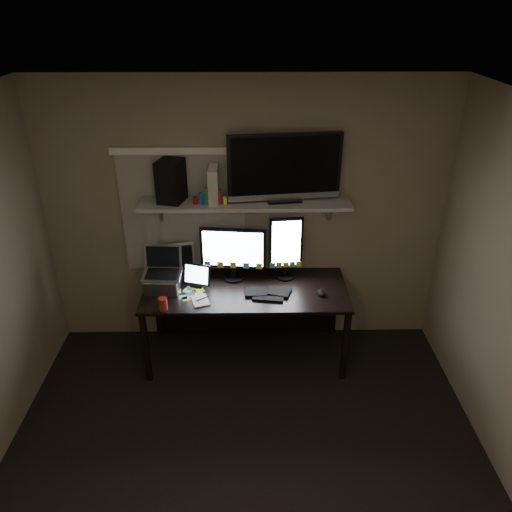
{
  "coord_description": "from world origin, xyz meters",
  "views": [
    {
      "loc": [
        0.04,
        -2.35,
        3.04
      ],
      "look_at": [
        0.09,
        1.25,
        1.15
      ],
      "focal_mm": 35.0,
      "sensor_mm": 36.0,
      "label": 1
    }
  ],
  "objects_px": {
    "cup": "(163,304)",
    "laptop": "(162,271)",
    "tablet": "(197,275)",
    "monitor_portrait": "(286,248)",
    "mouse": "(321,293)",
    "monitor_landscape": "(233,254)",
    "desk": "(246,298)",
    "game_console": "(214,185)",
    "tv": "(285,168)",
    "keyboard": "(268,292)",
    "speaker": "(171,181)"
  },
  "relations": [
    {
      "from": "tablet",
      "to": "game_console",
      "type": "height_order",
      "value": "game_console"
    },
    {
      "from": "speaker",
      "to": "laptop",
      "type": "bearing_deg",
      "value": -101.94
    },
    {
      "from": "keyboard",
      "to": "laptop",
      "type": "bearing_deg",
      "value": -176.44
    },
    {
      "from": "keyboard",
      "to": "tv",
      "type": "xyz_separation_m",
      "value": [
        0.14,
        0.3,
        1.02
      ]
    },
    {
      "from": "desk",
      "to": "cup",
      "type": "bearing_deg",
      "value": -147.34
    },
    {
      "from": "cup",
      "to": "game_console",
      "type": "relative_size",
      "value": 0.35
    },
    {
      "from": "desk",
      "to": "tablet",
      "type": "height_order",
      "value": "tablet"
    },
    {
      "from": "cup",
      "to": "keyboard",
      "type": "bearing_deg",
      "value": 15.06
    },
    {
      "from": "monitor_portrait",
      "to": "game_console",
      "type": "relative_size",
      "value": 1.99
    },
    {
      "from": "cup",
      "to": "laptop",
      "type": "bearing_deg",
      "value": 98.31
    },
    {
      "from": "monitor_portrait",
      "to": "mouse",
      "type": "xyz_separation_m",
      "value": [
        0.29,
        -0.31,
        -0.28
      ]
    },
    {
      "from": "game_console",
      "to": "monitor_landscape",
      "type": "bearing_deg",
      "value": -6.09
    },
    {
      "from": "tablet",
      "to": "cup",
      "type": "xyz_separation_m",
      "value": [
        -0.25,
        -0.37,
        -0.06
      ]
    },
    {
      "from": "tablet",
      "to": "tv",
      "type": "bearing_deg",
      "value": 28.64
    },
    {
      "from": "monitor_portrait",
      "to": "tv",
      "type": "relative_size",
      "value": 0.63
    },
    {
      "from": "mouse",
      "to": "tv",
      "type": "xyz_separation_m",
      "value": [
        -0.32,
        0.33,
        1.02
      ]
    },
    {
      "from": "tablet",
      "to": "game_console",
      "type": "distance_m",
      "value": 0.82
    },
    {
      "from": "monitor_portrait",
      "to": "tv",
      "type": "height_order",
      "value": "tv"
    },
    {
      "from": "game_console",
      "to": "monitor_portrait",
      "type": "bearing_deg",
      "value": 1.22
    },
    {
      "from": "tv",
      "to": "monitor_portrait",
      "type": "bearing_deg",
      "value": -36.96
    },
    {
      "from": "desk",
      "to": "game_console",
      "type": "bearing_deg",
      "value": 163.2
    },
    {
      "from": "monitor_landscape",
      "to": "laptop",
      "type": "bearing_deg",
      "value": -157.85
    },
    {
      "from": "monitor_portrait",
      "to": "laptop",
      "type": "distance_m",
      "value": 1.11
    },
    {
      "from": "keyboard",
      "to": "speaker",
      "type": "height_order",
      "value": "speaker"
    },
    {
      "from": "tablet",
      "to": "monitor_portrait",
      "type": "bearing_deg",
      "value": 27.03
    },
    {
      "from": "keyboard",
      "to": "tablet",
      "type": "height_order",
      "value": "tablet"
    },
    {
      "from": "desk",
      "to": "cup",
      "type": "relative_size",
      "value": 16.78
    },
    {
      "from": "cup",
      "to": "speaker",
      "type": "bearing_deg",
      "value": 83.22
    },
    {
      "from": "monitor_landscape",
      "to": "tablet",
      "type": "xyz_separation_m",
      "value": [
        -0.32,
        -0.12,
        -0.15
      ]
    },
    {
      "from": "tv",
      "to": "keyboard",
      "type": "bearing_deg",
      "value": -122.61
    },
    {
      "from": "laptop",
      "to": "tablet",
      "type": "bearing_deg",
      "value": 13.85
    },
    {
      "from": "monitor_landscape",
      "to": "tablet",
      "type": "height_order",
      "value": "monitor_landscape"
    },
    {
      "from": "monitor_portrait",
      "to": "keyboard",
      "type": "bearing_deg",
      "value": -127.23
    },
    {
      "from": "tv",
      "to": "laptop",
      "type": "bearing_deg",
      "value": -175.63
    },
    {
      "from": "cup",
      "to": "mouse",
      "type": "bearing_deg",
      "value": 8.71
    },
    {
      "from": "laptop",
      "to": "tv",
      "type": "bearing_deg",
      "value": 14.75
    },
    {
      "from": "mouse",
      "to": "speaker",
      "type": "xyz_separation_m",
      "value": [
        -1.27,
        0.33,
        0.91
      ]
    },
    {
      "from": "monitor_portrait",
      "to": "tv",
      "type": "bearing_deg",
      "value": 144.38
    },
    {
      "from": "monitor_landscape",
      "to": "tv",
      "type": "xyz_separation_m",
      "value": [
        0.44,
        0.04,
        0.78
      ]
    },
    {
      "from": "monitor_portrait",
      "to": "speaker",
      "type": "distance_m",
      "value": 1.16
    },
    {
      "from": "laptop",
      "to": "cup",
      "type": "xyz_separation_m",
      "value": [
        0.05,
        -0.31,
        -0.13
      ]
    },
    {
      "from": "monitor_landscape",
      "to": "cup",
      "type": "distance_m",
      "value": 0.78
    },
    {
      "from": "tv",
      "to": "game_console",
      "type": "height_order",
      "value": "tv"
    },
    {
      "from": "cup",
      "to": "tablet",
      "type": "bearing_deg",
      "value": 56.13
    },
    {
      "from": "desk",
      "to": "speaker",
      "type": "height_order",
      "value": "speaker"
    },
    {
      "from": "desk",
      "to": "keyboard",
      "type": "height_order",
      "value": "keyboard"
    },
    {
      "from": "desk",
      "to": "speaker",
      "type": "distance_m",
      "value": 1.27
    },
    {
      "from": "desk",
      "to": "monitor_landscape",
      "type": "relative_size",
      "value": 3.06
    },
    {
      "from": "keyboard",
      "to": "tv",
      "type": "distance_m",
      "value": 1.07
    },
    {
      "from": "tablet",
      "to": "laptop",
      "type": "distance_m",
      "value": 0.31
    }
  ]
}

